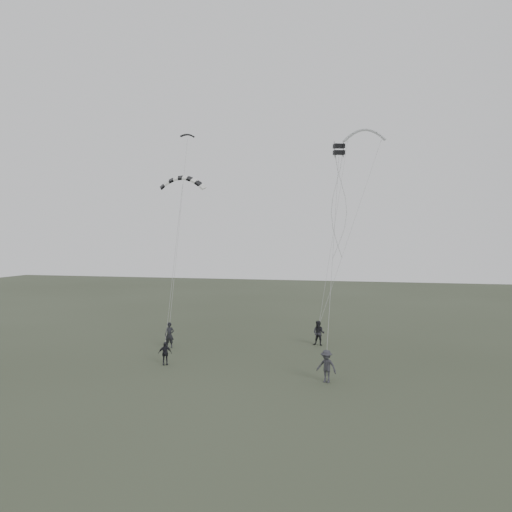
% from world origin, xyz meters
% --- Properties ---
extents(ground, '(140.00, 140.00, 0.00)m').
position_xyz_m(ground, '(0.00, 0.00, 0.00)').
color(ground, '#333B29').
rests_on(ground, ground).
extents(flyer_left, '(0.77, 0.56, 1.98)m').
position_xyz_m(flyer_left, '(-5.68, 5.18, 0.99)').
color(flyer_left, black).
rests_on(flyer_left, ground).
extents(flyer_right, '(1.08, 0.91, 1.96)m').
position_xyz_m(flyer_right, '(5.52, 8.69, 0.98)').
color(flyer_right, black).
rests_on(flyer_right, ground).
extents(flyer_center, '(0.98, 0.76, 1.55)m').
position_xyz_m(flyer_center, '(-3.84, 0.19, 0.77)').
color(flyer_center, black).
rests_on(flyer_center, ground).
extents(flyer_far, '(1.41, 1.09, 1.92)m').
position_xyz_m(flyer_far, '(7.11, -1.38, 0.96)').
color(flyer_far, '#2C2C32').
rests_on(flyer_far, ground).
extents(kite_dark_small, '(1.40, 1.06, 0.57)m').
position_xyz_m(kite_dark_small, '(-7.10, 12.80, 18.06)').
color(kite_dark_small, black).
rests_on(kite_dark_small, flyer_left).
extents(kite_pale_large, '(3.75, 1.39, 1.71)m').
position_xyz_m(kite_pale_large, '(8.79, 15.33, 18.22)').
color(kite_pale_large, '#A2A5A7').
rests_on(kite_pale_large, flyer_right).
extents(kite_striped, '(3.43, 1.96, 1.46)m').
position_xyz_m(kite_striped, '(-3.75, 3.25, 12.88)').
color(kite_striped, black).
rests_on(kite_striped, flyer_center).
extents(kite_box, '(0.90, 0.95, 0.81)m').
position_xyz_m(kite_box, '(7.39, 3.73, 14.54)').
color(kite_box, black).
rests_on(kite_box, flyer_far).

